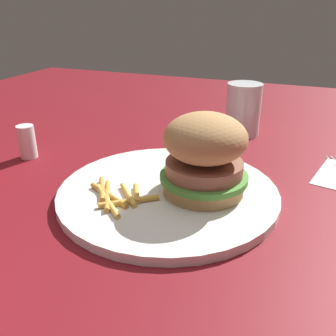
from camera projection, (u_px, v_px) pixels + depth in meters
name	position (u px, v px, depth m)	size (l,w,h in m)	color
ground_plane	(174.00, 201.00, 0.49)	(1.60, 1.60, 0.00)	maroon
plate	(168.00, 192.00, 0.50)	(0.29, 0.29, 0.01)	white
sandwich	(205.00, 154.00, 0.47)	(0.11, 0.11, 0.10)	tan
fries_pile	(116.00, 196.00, 0.47)	(0.10, 0.08, 0.01)	#E5B251
drink_glass	(243.00, 111.00, 0.71)	(0.07, 0.07, 0.10)	silver
salt_shaker	(27.00, 142.00, 0.61)	(0.03, 0.03, 0.06)	white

